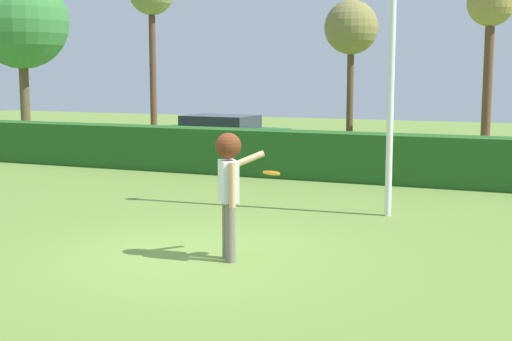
% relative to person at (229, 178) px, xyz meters
% --- Properties ---
extents(ground_plane, '(60.00, 60.00, 0.00)m').
position_rel_person_xyz_m(ground_plane, '(-0.51, 0.02, -1.17)').
color(ground_plane, olive).
extents(person, '(0.55, 0.81, 1.80)m').
position_rel_person_xyz_m(person, '(0.00, 0.00, 0.00)').
color(person, slate).
rests_on(person, ground).
extents(frisbee, '(0.24, 0.24, 0.10)m').
position_rel_person_xyz_m(frisbee, '(0.54, 0.23, 0.07)').
color(frisbee, orange).
extents(lamppost, '(0.24, 0.24, 6.08)m').
position_rel_person_xyz_m(lamppost, '(1.39, 3.98, 2.19)').
color(lamppost, silver).
rests_on(lamppost, ground).
extents(hedge_row, '(22.68, 0.90, 1.17)m').
position_rel_person_xyz_m(hedge_row, '(-0.51, 7.90, -0.59)').
color(hedge_row, '#22571E').
rests_on(hedge_row, ground).
extents(parked_car_green, '(4.30, 2.03, 1.25)m').
position_rel_person_xyz_m(parked_car_green, '(-5.70, 11.77, -0.48)').
color(parked_car_green, '#1E6633').
rests_on(parked_car_green, ground).
extents(willow_tree, '(1.91, 1.91, 5.15)m').
position_rel_person_xyz_m(willow_tree, '(-2.65, 16.23, 2.95)').
color(willow_tree, brown).
rests_on(willow_tree, ground).
extents(bare_elm_tree, '(1.55, 1.55, 5.65)m').
position_rel_person_xyz_m(bare_elm_tree, '(2.07, 16.05, 3.44)').
color(bare_elm_tree, brown).
rests_on(bare_elm_tree, ground).
extents(maple_tree, '(3.41, 3.41, 6.14)m').
position_rel_person_xyz_m(maple_tree, '(-13.90, 12.26, 3.23)').
color(maple_tree, brown).
rests_on(maple_tree, ground).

